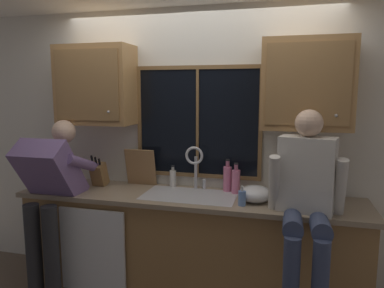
{
  "coord_description": "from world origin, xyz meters",
  "views": [
    {
      "loc": [
        0.81,
        -3.21,
        1.82
      ],
      "look_at": [
        0.04,
        -0.3,
        1.37
      ],
      "focal_mm": 33.92,
      "sensor_mm": 36.0,
      "label": 1
    }
  ],
  "objects": [
    {
      "name": "dishwasher_front",
      "position": [
        -0.76,
        -0.61,
        0.46
      ],
      "size": [
        0.6,
        0.02,
        0.74
      ],
      "primitive_type": "cube",
      "color": "white"
    },
    {
      "name": "bottle_green_glass",
      "position": [
        -0.21,
        -0.07,
        1.0
      ],
      "size": [
        0.06,
        0.06,
        0.2
      ],
      "color": "silver",
      "rests_on": "countertop"
    },
    {
      "name": "mixing_bowl",
      "position": [
        0.58,
        -0.32,
        0.98
      ],
      "size": [
        0.27,
        0.27,
        0.13
      ],
      "primitive_type": "ellipsoid",
      "color": "silver",
      "rests_on": "countertop"
    },
    {
      "name": "sink",
      "position": [
        0.02,
        -0.3,
        0.82
      ],
      "size": [
        0.8,
        0.46,
        0.21
      ],
      "color": "#B7B7BC",
      "rests_on": "lower_cabinet_run"
    },
    {
      "name": "window_frame_right",
      "position": [
        0.58,
        -0.02,
        1.52
      ],
      "size": [
        0.03,
        0.02,
        0.95
      ],
      "primitive_type": "cube",
      "color": "brown"
    },
    {
      "name": "window_frame_left",
      "position": [
        -0.55,
        -0.02,
        1.52
      ],
      "size": [
        0.03,
        0.02,
        0.95
      ],
      "primitive_type": "cube",
      "color": "brown"
    },
    {
      "name": "cutting_board",
      "position": [
        -0.52,
        -0.09,
        1.09
      ],
      "size": [
        0.29,
        0.09,
        0.35
      ],
      "primitive_type": "cube",
      "rotation": [
        0.21,
        0.0,
        0.0
      ],
      "color": "#997047",
      "rests_on": "countertop"
    },
    {
      "name": "person_sitting_on_counter",
      "position": [
        0.96,
        -0.57,
        1.1
      ],
      "size": [
        0.54,
        0.64,
        1.26
      ],
      "color": "#384260",
      "rests_on": "countertop"
    },
    {
      "name": "knife_block",
      "position": [
        -0.89,
        -0.21,
        1.03
      ],
      "size": [
        0.12,
        0.18,
        0.32
      ],
      "color": "olive",
      "rests_on": "countertop"
    },
    {
      "name": "back_wall",
      "position": [
        0.0,
        0.06,
        1.27
      ],
      "size": [
        5.31,
        0.12,
        2.55
      ],
      "primitive_type": "cube",
      "color": "silver",
      "rests_on": "floor"
    },
    {
      "name": "window_mullion_center",
      "position": [
        0.02,
        -0.02,
        1.52
      ],
      "size": [
        0.02,
        0.02,
        0.95
      ],
      "primitive_type": "cube",
      "color": "brown"
    },
    {
      "name": "bottle_tall_clear",
      "position": [
        0.31,
        -0.09,
        1.04
      ],
      "size": [
        0.08,
        0.08,
        0.29
      ],
      "color": "pink",
      "rests_on": "countertop"
    },
    {
      "name": "window_glass",
      "position": [
        0.02,
        -0.01,
        1.52
      ],
      "size": [
        1.1,
        0.02,
        0.95
      ],
      "primitive_type": "cube",
      "color": "black"
    },
    {
      "name": "upper_cabinet_left",
      "position": [
        -0.91,
        -0.17,
        1.86
      ],
      "size": [
        0.7,
        0.36,
        0.72
      ],
      "color": "#A87A47"
    },
    {
      "name": "person_standing",
      "position": [
        -1.14,
        -0.61,
        0.96
      ],
      "size": [
        0.53,
        0.69,
        1.55
      ],
      "color": "#262628",
      "rests_on": "floor"
    },
    {
      "name": "soap_dispenser",
      "position": [
        0.49,
        -0.46,
        0.98
      ],
      "size": [
        0.06,
        0.07,
        0.16
      ],
      "color": "#668CCC",
      "rests_on": "countertop"
    },
    {
      "name": "window_frame_top",
      "position": [
        0.02,
        -0.02,
        2.02
      ],
      "size": [
        1.17,
        0.02,
        0.04
      ],
      "primitive_type": "cube",
      "color": "brown"
    },
    {
      "name": "lower_cabinet_run",
      "position": [
        0.0,
        -0.29,
        0.44
      ],
      "size": [
        2.91,
        0.58,
        0.88
      ],
      "primitive_type": "cube",
      "color": "olive",
      "rests_on": "floor"
    },
    {
      "name": "faucet",
      "position": [
        0.02,
        -0.12,
        1.17
      ],
      "size": [
        0.18,
        0.09,
        0.4
      ],
      "color": "silver",
      "rests_on": "countertop"
    },
    {
      "name": "upper_cabinet_right",
      "position": [
        0.95,
        -0.17,
        1.86
      ],
      "size": [
        0.7,
        0.36,
        0.72
      ],
      "color": "#A87A47"
    },
    {
      "name": "bottle_amber_small",
      "position": [
        0.39,
        -0.14,
        1.03
      ],
      "size": [
        0.07,
        0.07,
        0.27
      ],
      "color": "pink",
      "rests_on": "countertop"
    },
    {
      "name": "window_frame_bottom",
      "position": [
        0.02,
        -0.02,
        1.03
      ],
      "size": [
        1.17,
        0.02,
        0.04
      ],
      "primitive_type": "cube",
      "color": "brown"
    },
    {
      "name": "countertop",
      "position": [
        0.0,
        -0.31,
        0.9
      ],
      "size": [
        2.97,
        0.62,
        0.04
      ],
      "primitive_type": "cube",
      "color": "gray",
      "rests_on": "lower_cabinet_run"
    }
  ]
}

